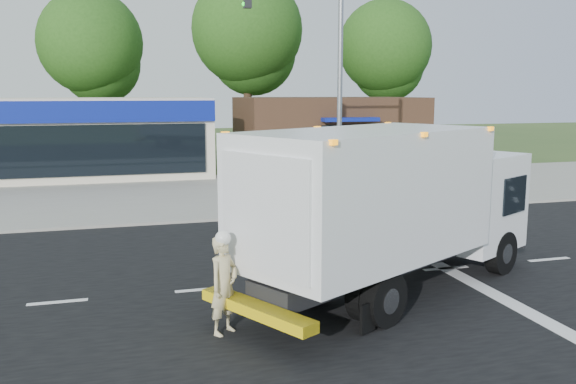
{
  "coord_description": "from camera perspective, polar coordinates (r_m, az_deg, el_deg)",
  "views": [
    {
      "loc": [
        -4.67,
        -12.89,
        4.32
      ],
      "look_at": [
        -0.38,
        2.37,
        1.7
      ],
      "focal_mm": 38.0,
      "sensor_mm": 36.0,
      "label": 1
    }
  ],
  "objects": [
    {
      "name": "ground",
      "position": [
        14.37,
        4.04,
        -8.12
      ],
      "size": [
        120.0,
        120.0,
        0.0
      ],
      "primitive_type": "plane",
      "color": "#385123",
      "rests_on": "ground"
    },
    {
      "name": "road_asphalt",
      "position": [
        14.37,
        4.04,
        -8.11
      ],
      "size": [
        60.0,
        14.0,
        0.02
      ],
      "primitive_type": "cube",
      "color": "black",
      "rests_on": "ground"
    },
    {
      "name": "sidewalk",
      "position": [
        22.02,
        -3.17,
        -1.79
      ],
      "size": [
        60.0,
        2.4,
        0.12
      ],
      "primitive_type": "cube",
      "color": "gray",
      "rests_on": "ground"
    },
    {
      "name": "parking_apron",
      "position": [
        27.63,
        -5.79,
        0.36
      ],
      "size": [
        60.0,
        9.0,
        0.02
      ],
      "primitive_type": "cube",
      "color": "gray",
      "rests_on": "ground"
    },
    {
      "name": "lane_markings",
      "position": [
        13.71,
        11.37,
        -9.09
      ],
      "size": [
        55.2,
        7.0,
        0.01
      ],
      "color": "silver",
      "rests_on": "road_asphalt"
    },
    {
      "name": "ems_box_truck",
      "position": [
        13.1,
        9.63,
        -0.65
      ],
      "size": [
        8.29,
        6.06,
        3.59
      ],
      "rotation": [
        0.0,
        0.0,
        0.5
      ],
      "color": "black",
      "rests_on": "ground"
    },
    {
      "name": "emergency_worker",
      "position": [
        11.04,
        -6.03,
        -8.52
      ],
      "size": [
        0.78,
        0.75,
        1.9
      ],
      "rotation": [
        0.0,
        0.0,
        0.71
      ],
      "color": "#CCBB88",
      "rests_on": "ground"
    },
    {
      "name": "retail_strip_mall",
      "position": [
        33.19,
        -23.25,
        4.63
      ],
      "size": [
        18.0,
        6.2,
        4.0
      ],
      "color": "beige",
      "rests_on": "ground"
    },
    {
      "name": "brown_storefront",
      "position": [
        34.96,
        3.84,
        5.55
      ],
      "size": [
        10.0,
        6.7,
        4.0
      ],
      "color": "#382316",
      "rests_on": "ground"
    },
    {
      "name": "traffic_signal_pole",
      "position": [
        21.67,
        3.26,
        10.96
      ],
      "size": [
        3.51,
        0.25,
        8.0
      ],
      "color": "gray",
      "rests_on": "ground"
    },
    {
      "name": "background_trees",
      "position": [
        41.35,
        -10.67,
        13.47
      ],
      "size": [
        36.77,
        7.39,
        12.1
      ],
      "color": "#332114",
      "rests_on": "ground"
    }
  ]
}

